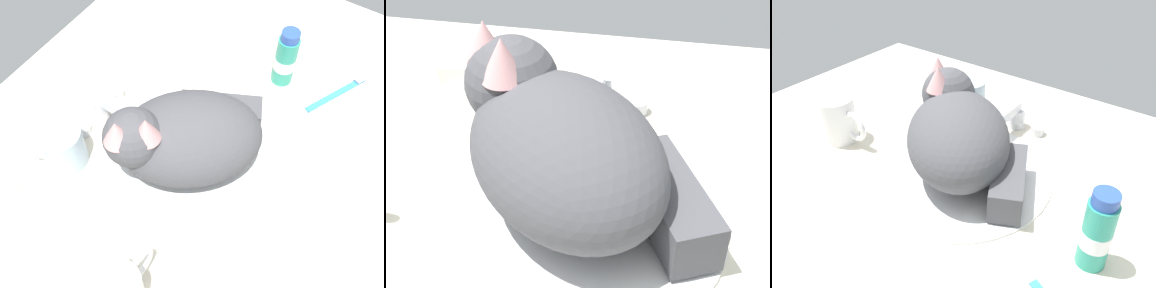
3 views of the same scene
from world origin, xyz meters
TOP-DOWN VIEW (x-y plane):
  - ground_plane at (0.00, 0.00)cm, footprint 110.00×82.50cm
  - sink_basin at (0.00, 0.00)cm, footprint 32.91×32.91cm
  - faucet at (0.00, 18.60)cm, footprint 12.88×10.74cm
  - cat at (-0.58, 1.07)cm, footprint 29.82×29.31cm
  - coffee_mug at (-25.50, -4.86)cm, footprint 11.30×7.08cm
  - rinse_cup at (-11.00, 18.33)cm, footprint 6.98×6.98cm
  - soap_dish at (-18.59, 22.65)cm, footprint 9.00×6.40cm
  - soap_bar at (-18.59, 22.65)cm, footprint 8.19×6.08cm
  - toothpaste_bottle at (26.12, -4.67)cm, footprint 4.15×4.15cm

SIDE VIEW (x-z plane):
  - ground_plane at x=0.00cm, z-range -3.00..0.00cm
  - sink_basin at x=0.00cm, z-range 0.00..0.79cm
  - soap_dish at x=-18.59cm, z-range 0.00..1.20cm
  - soap_bar at x=-18.59cm, z-range 1.20..3.61cm
  - faucet at x=0.00cm, z-range -0.35..5.79cm
  - rinse_cup at x=-11.00cm, z-range 0.00..7.98cm
  - coffee_mug at x=-25.50cm, z-range 0.00..9.01cm
  - toothpaste_bottle at x=26.12cm, z-range -0.45..11.92cm
  - cat at x=-0.58cm, z-range -0.42..16.36cm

